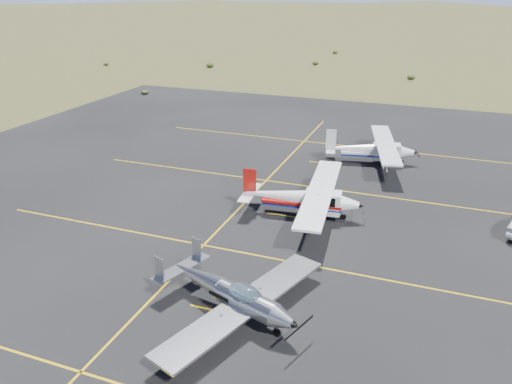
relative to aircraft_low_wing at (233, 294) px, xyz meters
The scene contains 5 objects.
ground 3.99m from the aircraft_low_wing, 61.49° to the left, with size 1600.00×1600.00×0.00m, color #383D1C.
apron 10.60m from the aircraft_low_wing, 79.97° to the left, with size 72.00×72.00×0.02m, color black.
aircraft_low_wing is the anchor object (origin of this frame).
aircraft_cessna 11.34m from the aircraft_low_wing, 89.45° to the left, with size 7.00×11.60×2.93m.
aircraft_plain 23.49m from the aircraft_low_wing, 83.26° to the left, with size 7.08×11.07×2.80m.
Camera 1 is at (5.91, -20.96, 14.28)m, focal length 35.00 mm.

